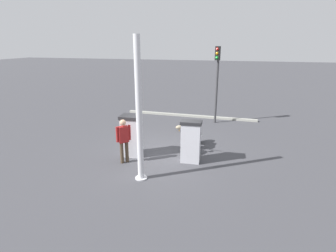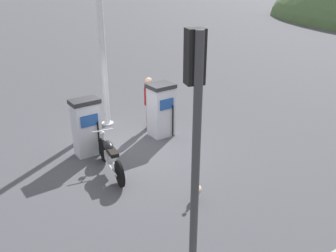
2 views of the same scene
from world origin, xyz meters
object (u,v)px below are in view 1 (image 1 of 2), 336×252
fuel_pump_near (191,141)px  attendant_person (124,138)px  motorcycle_near_pump (194,138)px  canopy_support_pole (139,114)px  fuel_pump_far (131,135)px  roadside_traffic_light (217,72)px  wandering_duck (179,127)px

fuel_pump_near → attendant_person: 2.51m
fuel_pump_near → attendant_person: attendant_person is taller
motorcycle_near_pump → canopy_support_pole: 3.72m
motorcycle_near_pump → fuel_pump_near: bearing=-175.9°
fuel_pump_far → motorcycle_near_pump: fuel_pump_far is taller
roadside_traffic_light → canopy_support_pole: size_ratio=0.91×
motorcycle_near_pump → roadside_traffic_light: size_ratio=0.49×
attendant_person → wandering_duck: bearing=-15.9°
motorcycle_near_pump → roadside_traffic_light: bearing=-6.6°
attendant_person → wandering_duck: 4.41m
attendant_person → wandering_duck: size_ratio=3.68×
fuel_pump_far → attendant_person: 0.73m
motorcycle_near_pump → canopy_support_pole: (-3.03, 1.26, 1.75)m
wandering_duck → roadside_traffic_light: bearing=-38.8°
fuel_pump_near → motorcycle_near_pump: bearing=4.1°
attendant_person → fuel_pump_far: bearing=1.1°
wandering_duck → roadside_traffic_light: roadside_traffic_light is taller
attendant_person → roadside_traffic_light: roadside_traffic_light is taller
motorcycle_near_pump → roadside_traffic_light: (4.16, -0.48, 2.35)m
wandering_duck → canopy_support_pole: (-5.21, 0.14, 2.01)m
attendant_person → canopy_support_pole: bearing=-134.4°
motorcycle_near_pump → wandering_duck: motorcycle_near_pump is taller
fuel_pump_near → canopy_support_pole: (-1.75, 1.35, 1.40)m
fuel_pump_near → fuel_pump_far: bearing=90.0°
fuel_pump_far → fuel_pump_near: bearing=-90.0°
wandering_duck → motorcycle_near_pump: bearing=-152.8°
fuel_pump_near → canopy_support_pole: 2.61m
fuel_pump_far → roadside_traffic_light: 6.44m
fuel_pump_near → motorcycle_near_pump: size_ratio=0.79×
fuel_pump_far → canopy_support_pole: (-1.75, -1.06, 1.38)m
wandering_duck → attendant_person: bearing=164.1°
fuel_pump_near → canopy_support_pole: bearing=142.3°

